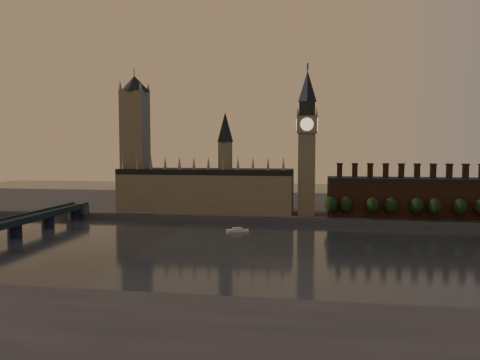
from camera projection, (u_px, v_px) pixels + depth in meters
name	position (u px, v px, depth m)	size (l,w,h in m)	color
ground	(282.00, 254.00, 228.45)	(900.00, 900.00, 0.00)	black
north_bank	(296.00, 205.00, 403.71)	(900.00, 182.00, 4.00)	#48484D
palace_of_westminster	(206.00, 188.00, 350.26)	(130.00, 30.30, 74.00)	#7B7257
victoria_tower	(135.00, 138.00, 356.46)	(24.00, 24.00, 108.00)	#7B7257
big_ben	(307.00, 141.00, 331.29)	(15.00, 15.00, 107.00)	#7B7257
chimney_block	(409.00, 197.00, 323.03)	(110.00, 25.00, 37.00)	#4D2D1D
embankment_tree_0	(331.00, 204.00, 315.93)	(8.60, 8.60, 14.88)	black
embankment_tree_1	(346.00, 204.00, 315.69)	(8.60, 8.60, 14.88)	black
embankment_tree_2	(372.00, 205.00, 311.54)	(8.60, 8.60, 14.88)	black
embankment_tree_3	(391.00, 205.00, 310.41)	(8.60, 8.60, 14.88)	black
embankment_tree_4	(417.00, 206.00, 307.54)	(8.60, 8.60, 14.88)	black
embankment_tree_5	(435.00, 206.00, 305.06)	(8.60, 8.60, 14.88)	black
embankment_tree_6	(460.00, 207.00, 302.55)	(8.60, 8.60, 14.88)	black
river_boat	(237.00, 230.00, 287.44)	(14.12, 7.21, 2.72)	silver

